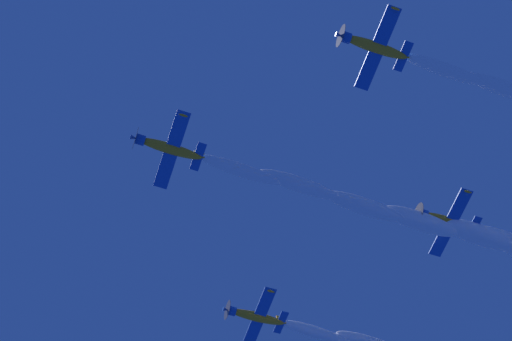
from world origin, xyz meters
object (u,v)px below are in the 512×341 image
Objects in this scene: airplane_slot_tail at (446,221)px; airplane_left_wingman at (373,46)px; airplane_right_wingman at (255,316)px; airplane_lead at (168,148)px.

airplane_left_wingman is at bearing -124.03° from airplane_slot_tail.
airplane_right_wingman is 22.22m from airplane_slot_tail.
airplane_right_wingman is (-5.76, 30.98, 0.37)m from airplane_left_wingman.
airplane_left_wingman is 1.00× the size of airplane_right_wingman.
airplane_right_wingman is at bearing 100.53° from airplane_left_wingman.
airplane_lead is 28.70m from airplane_slot_tail.
airplane_lead is at bearing 144.42° from airplane_left_wingman.
airplane_slot_tail reaches higher than airplane_right_wingman.
airplane_left_wingman is at bearing -79.47° from airplane_right_wingman.
airplane_lead is 20.69m from airplane_left_wingman.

